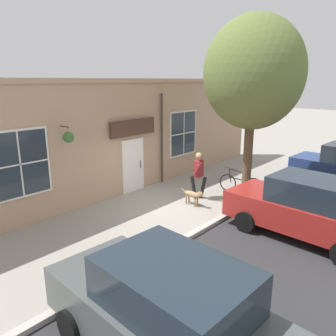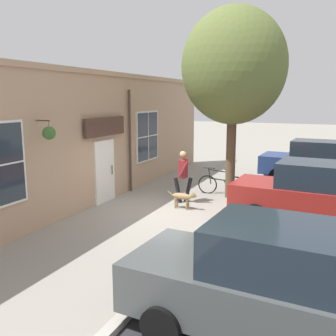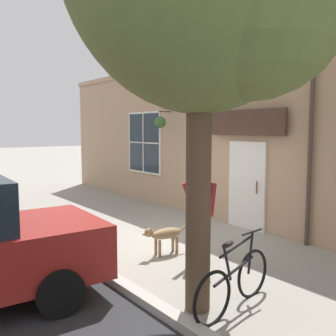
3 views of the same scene
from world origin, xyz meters
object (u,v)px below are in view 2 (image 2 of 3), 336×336
Objects in this scene: street_tree_by_curb at (232,71)px; parked_car_far_end at (316,161)px; pedestrian_walking at (183,171)px; parked_car_nearest_curb at (278,284)px; leaning_bicycle at (222,184)px; parked_car_mid_block at (314,193)px; dog_on_leash at (184,197)px.

street_tree_by_curb is 5.76m from parked_car_far_end.
pedestrian_walking is at bearing -129.91° from street_tree_by_curb.
pedestrian_walking is 7.44m from parked_car_nearest_curb.
leaning_bicycle is (0.88, 1.60, -0.68)m from pedestrian_walking.
parked_car_mid_block and parked_car_far_end have the same top height.
street_tree_by_curb is 1.48× the size of parked_car_far_end.
parked_car_mid_block is 5.72m from parked_car_far_end.
pedestrian_walking is at bearing -118.73° from leaning_bicycle.
parked_car_mid_block is at bearing -33.70° from leaning_bicycle.
pedestrian_walking is at bearing 122.36° from parked_car_nearest_curb.
parked_car_nearest_curb and parked_car_far_end have the same top height.
pedestrian_walking is 3.79m from street_tree_by_curb.
parked_car_far_end is (3.88, 5.14, -0.18)m from pedestrian_walking.
parked_car_far_end is (-0.25, 5.71, 0.00)m from parked_car_mid_block.
parked_car_far_end is at bearing 90.52° from parked_car_nearest_curb.
dog_on_leash is at bearing -112.52° from street_tree_by_curb.
parked_car_mid_block is at bearing 2.09° from dog_on_leash.
street_tree_by_curb is at bearing 67.48° from dog_on_leash.
parked_car_nearest_curb is at bearing -68.49° from leaning_bicycle.
pedestrian_walking is 0.40× the size of parked_car_mid_block.
dog_on_leash is 0.24× the size of parked_car_nearest_curb.
street_tree_by_curb reaches higher than parked_car_nearest_curb.
parked_car_mid_block is 1.00× the size of parked_car_far_end.
leaning_bicycle is at bearing 76.12° from dog_on_leash.
dog_on_leash is at bearing -66.88° from pedestrian_walking.
street_tree_by_curb is (0.89, 2.14, 3.97)m from dog_on_leash.
leaning_bicycle is 0.39× the size of parked_car_mid_block.
street_tree_by_curb is 1.48× the size of parked_car_nearest_curb.
pedestrian_walking is 1.02m from dog_on_leash.
dog_on_leash is 6.70m from parked_car_nearest_curb.
dog_on_leash is at bearing -103.88° from leaning_bicycle.
parked_car_mid_block is at bearing -7.91° from pedestrian_walking.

